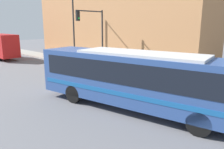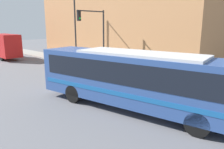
{
  "view_description": "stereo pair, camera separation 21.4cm",
  "coord_description": "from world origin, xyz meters",
  "px_view_note": "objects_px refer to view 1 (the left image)",
  "views": [
    {
      "loc": [
        -10.1,
        -6.17,
        4.67
      ],
      "look_at": [
        0.08,
        3.67,
        1.4
      ],
      "focal_mm": 35.0,
      "sensor_mm": 36.0,
      "label": 1
    },
    {
      "loc": [
        -9.95,
        -6.32,
        4.67
      ],
      "look_at": [
        0.08,
        3.67,
        1.4
      ],
      "focal_mm": 35.0,
      "sensor_mm": 36.0,
      "label": 2
    }
  ],
  "objects_px": {
    "city_bus": "(139,77)",
    "pedestrian_near_corner": "(139,63)",
    "traffic_light_pole": "(94,30)",
    "fire_hydrant": "(137,72)",
    "parking_meter": "(120,63)",
    "delivery_truck": "(0,46)",
    "street_lamp": "(71,24)"
  },
  "relations": [
    {
      "from": "parking_meter",
      "to": "pedestrian_near_corner",
      "type": "height_order",
      "value": "pedestrian_near_corner"
    },
    {
      "from": "delivery_truck",
      "to": "street_lamp",
      "type": "relative_size",
      "value": 1.06
    },
    {
      "from": "traffic_light_pole",
      "to": "pedestrian_near_corner",
      "type": "relative_size",
      "value": 3.43
    },
    {
      "from": "delivery_truck",
      "to": "city_bus",
      "type": "bearing_deg",
      "value": -93.92
    },
    {
      "from": "fire_hydrant",
      "to": "pedestrian_near_corner",
      "type": "distance_m",
      "value": 1.6
    },
    {
      "from": "city_bus",
      "to": "pedestrian_near_corner",
      "type": "distance_m",
      "value": 9.24
    },
    {
      "from": "fire_hydrant",
      "to": "parking_meter",
      "type": "distance_m",
      "value": 2.1
    },
    {
      "from": "street_lamp",
      "to": "pedestrian_near_corner",
      "type": "height_order",
      "value": "street_lamp"
    },
    {
      "from": "parking_meter",
      "to": "pedestrian_near_corner",
      "type": "relative_size",
      "value": 0.78
    },
    {
      "from": "delivery_truck",
      "to": "street_lamp",
      "type": "height_order",
      "value": "street_lamp"
    },
    {
      "from": "city_bus",
      "to": "pedestrian_near_corner",
      "type": "relative_size",
      "value": 7.42
    },
    {
      "from": "fire_hydrant",
      "to": "pedestrian_near_corner",
      "type": "relative_size",
      "value": 0.41
    },
    {
      "from": "city_bus",
      "to": "traffic_light_pole",
      "type": "bearing_deg",
      "value": 51.35
    },
    {
      "from": "fire_hydrant",
      "to": "traffic_light_pole",
      "type": "relative_size",
      "value": 0.12
    },
    {
      "from": "delivery_truck",
      "to": "traffic_light_pole",
      "type": "xyz_separation_m",
      "value": [
        3.4,
        -15.57,
        2.33
      ]
    },
    {
      "from": "fire_hydrant",
      "to": "traffic_light_pole",
      "type": "distance_m",
      "value": 5.9
    },
    {
      "from": "delivery_truck",
      "to": "parking_meter",
      "type": "bearing_deg",
      "value": -76.61
    },
    {
      "from": "fire_hydrant",
      "to": "traffic_light_pole",
      "type": "height_order",
      "value": "traffic_light_pole"
    },
    {
      "from": "traffic_light_pole",
      "to": "delivery_truck",
      "type": "bearing_deg",
      "value": 102.32
    },
    {
      "from": "pedestrian_near_corner",
      "to": "parking_meter",
      "type": "bearing_deg",
      "value": 136.04
    },
    {
      "from": "city_bus",
      "to": "street_lamp",
      "type": "xyz_separation_m",
      "value": [
        5.89,
        14.26,
        2.8
      ]
    },
    {
      "from": "delivery_truck",
      "to": "fire_hydrant",
      "type": "bearing_deg",
      "value": -77.91
    },
    {
      "from": "traffic_light_pole",
      "to": "parking_meter",
      "type": "relative_size",
      "value": 4.37
    },
    {
      "from": "city_bus",
      "to": "pedestrian_near_corner",
      "type": "bearing_deg",
      "value": 27.18
    },
    {
      "from": "city_bus",
      "to": "traffic_light_pole",
      "type": "xyz_separation_m",
      "value": [
        5.11,
        9.35,
        2.24
      ]
    },
    {
      "from": "city_bus",
      "to": "street_lamp",
      "type": "relative_size",
      "value": 1.66
    },
    {
      "from": "traffic_light_pole",
      "to": "pedestrian_near_corner",
      "type": "distance_m",
      "value": 5.38
    },
    {
      "from": "parking_meter",
      "to": "street_lamp",
      "type": "bearing_deg",
      "value": 90.98
    },
    {
      "from": "traffic_light_pole",
      "to": "pedestrian_near_corner",
      "type": "height_order",
      "value": "traffic_light_pole"
    },
    {
      "from": "fire_hydrant",
      "to": "city_bus",
      "type": "bearing_deg",
      "value": -141.47
    },
    {
      "from": "traffic_light_pole",
      "to": "pedestrian_near_corner",
      "type": "bearing_deg",
      "value": -59.67
    },
    {
      "from": "traffic_light_pole",
      "to": "street_lamp",
      "type": "bearing_deg",
      "value": 80.95
    }
  ]
}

